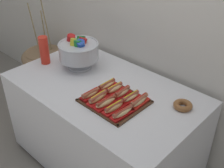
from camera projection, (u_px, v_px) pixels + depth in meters
The scene contains 18 objects.
ground_plane at pixel (104, 161), 2.55m from camera, with size 10.00×10.00×0.00m, color gray.
back_wall at pixel (151, 3), 2.18m from camera, with size 6.00×0.10×2.60m, color silver.
buffet_table at pixel (104, 125), 2.33m from camera, with size 1.47×0.87×0.79m.
floor_vase at pixel (47, 78), 3.17m from camera, with size 0.57×0.57×1.17m.
serving_tray at pixel (114, 101), 1.97m from camera, with size 0.41×0.36×0.01m.
hot_dog_0 at pixel (91, 94), 1.99m from camera, with size 0.06×0.16×0.06m.
hot_dog_1 at pixel (98, 98), 1.94m from camera, with size 0.07×0.18×0.06m.
hot_dog_2 at pixel (106, 103), 1.90m from camera, with size 0.08×0.18×0.06m.
hot_dog_3 at pixel (114, 108), 1.86m from camera, with size 0.07×0.17×0.06m.
hot_dog_4 at pixel (122, 113), 1.81m from camera, with size 0.07×0.18×0.06m.
hot_dog_5 at pixel (107, 85), 2.09m from camera, with size 0.06×0.17×0.06m.
hot_dog_6 at pixel (115, 89), 2.05m from camera, with size 0.07×0.16×0.06m.
hot_dog_7 at pixel (122, 93), 2.00m from camera, with size 0.06×0.16×0.06m.
hot_dog_8 at pixel (131, 97), 1.96m from camera, with size 0.07×0.17×0.06m.
hot_dog_9 at pixel (139, 101), 1.91m from camera, with size 0.07×0.18×0.06m.
punch_bowl at pixel (78, 50), 2.30m from camera, with size 0.33×0.33×0.27m.
cup_stack at pixel (44, 50), 2.38m from camera, with size 0.08×0.08×0.24m.
donut at pixel (183, 105), 1.90m from camera, with size 0.13×0.13×0.04m.
Camera 1 is at (1.27, -1.25, 1.95)m, focal length 45.87 mm.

